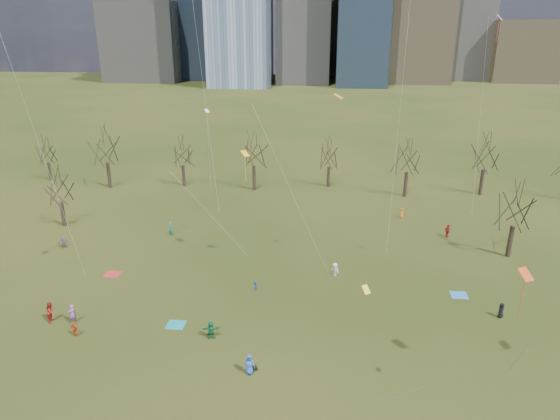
# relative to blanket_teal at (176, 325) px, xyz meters

# --- Properties ---
(ground) EXTENTS (500.00, 500.00, 0.00)m
(ground) POSITION_rel_blanket_teal_xyz_m (8.23, -0.36, -0.01)
(ground) COLOR black
(ground) RESTS_ON ground
(bare_tree_row) EXTENTS (113.04, 29.80, 9.50)m
(bare_tree_row) POSITION_rel_blanket_teal_xyz_m (8.14, 36.86, 6.10)
(bare_tree_row) COLOR black
(bare_tree_row) RESTS_ON ground
(blanket_teal) EXTENTS (1.60, 1.50, 0.03)m
(blanket_teal) POSITION_rel_blanket_teal_xyz_m (0.00, 0.00, 0.00)
(blanket_teal) COLOR teal
(blanket_teal) RESTS_ON ground
(blanket_navy) EXTENTS (1.60, 1.50, 0.03)m
(blanket_navy) POSITION_rel_blanket_teal_xyz_m (26.49, 7.91, 0.00)
(blanket_navy) COLOR blue
(blanket_navy) RESTS_ON ground
(blanket_crimson) EXTENTS (1.60, 1.50, 0.03)m
(blanket_crimson) POSITION_rel_blanket_teal_xyz_m (-9.63, 8.80, 0.00)
(blanket_crimson) COLOR red
(blanket_crimson) RESTS_ON ground
(person_0) EXTENTS (0.92, 0.69, 1.70)m
(person_0) POSITION_rel_blanket_teal_xyz_m (7.62, -5.95, 0.84)
(person_0) COLOR #2856B0
(person_0) RESTS_ON ground
(person_2) EXTENTS (0.78, 0.99, 1.97)m
(person_2) POSITION_rel_blanket_teal_xyz_m (-11.28, -0.50, 0.97)
(person_2) COLOR #AB2218
(person_2) RESTS_ON ground
(person_4) EXTENTS (0.90, 0.57, 1.43)m
(person_4) POSITION_rel_blanket_teal_xyz_m (-8.07, -2.52, 0.70)
(person_4) COLOR #D04317
(person_4) RESTS_ON ground
(person_5) EXTENTS (1.63, 0.76, 1.70)m
(person_5) POSITION_rel_blanket_teal_xyz_m (3.65, -1.69, 0.83)
(person_5) COLOR #197243
(person_5) RESTS_ON ground
(person_6) EXTENTS (0.85, 0.79, 1.46)m
(person_6) POSITION_rel_blanket_teal_xyz_m (29.30, 4.17, 0.71)
(person_6) COLOR black
(person_6) RESTS_ON ground
(person_7) EXTENTS (0.69, 0.80, 1.85)m
(person_7) POSITION_rel_blanket_teal_xyz_m (-9.24, -0.60, 0.91)
(person_7) COLOR #9353A7
(person_7) RESTS_ON ground
(person_8) EXTENTS (0.48, 0.56, 1.00)m
(person_8) POSITION_rel_blanket_teal_xyz_m (6.17, 6.81, 0.49)
(person_8) COLOR #2A47B8
(person_8) RESTS_ON ground
(person_9) EXTENTS (1.10, 1.04, 1.50)m
(person_9) POSITION_rel_blanket_teal_xyz_m (14.21, 10.85, 0.73)
(person_9) COLOR silver
(person_9) RESTS_ON ground
(person_10) EXTENTS (1.09, 0.89, 1.74)m
(person_10) POSITION_rel_blanket_teal_xyz_m (28.40, 22.77, 0.85)
(person_10) COLOR maroon
(person_10) RESTS_ON ground
(person_11) EXTENTS (1.49, 1.14, 1.57)m
(person_11) POSITION_rel_blanket_teal_xyz_m (-18.20, 14.80, 0.77)
(person_11) COLOR slate
(person_11) RESTS_ON ground
(person_12) EXTENTS (0.71, 0.82, 1.42)m
(person_12) POSITION_rel_blanket_teal_xyz_m (23.55, 29.06, 0.70)
(person_12) COLOR orange
(person_12) RESTS_ON ground
(person_13) EXTENTS (0.79, 0.79, 1.84)m
(person_13) POSITION_rel_blanket_teal_xyz_m (-6.58, 19.85, 0.91)
(person_13) COLOR #1B7D6E
(person_13) RESTS_ON ground
(kites_airborne) EXTENTS (71.32, 55.61, 36.11)m
(kites_airborne) POSITION_rel_blanket_teal_xyz_m (11.58, 10.36, 13.71)
(kites_airborne) COLOR yellow
(kites_airborne) RESTS_ON ground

